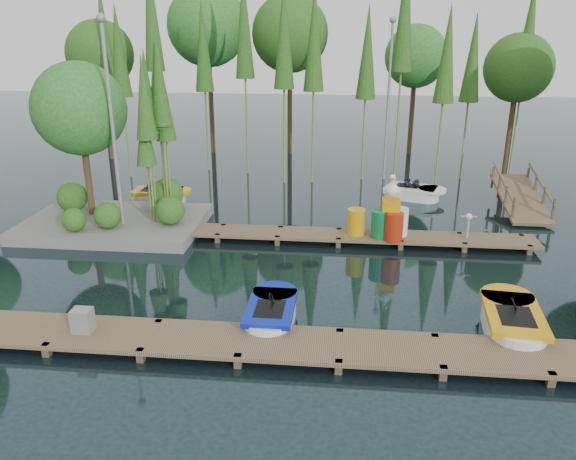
# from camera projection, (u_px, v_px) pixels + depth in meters

# --- Properties ---
(ground_plane) EXTENTS (90.00, 90.00, 0.00)m
(ground_plane) POSITION_uv_depth(u_px,v_px,m) (270.00, 269.00, 16.83)
(ground_plane) COLOR #1D3036
(near_dock) EXTENTS (18.00, 1.50, 0.50)m
(near_dock) POSITION_uv_depth(u_px,v_px,m) (243.00, 342.00, 12.55)
(near_dock) COLOR brown
(near_dock) RESTS_ON ground
(far_dock) EXTENTS (15.00, 1.20, 0.50)m
(far_dock) POSITION_uv_depth(u_px,v_px,m) (309.00, 234.00, 18.99)
(far_dock) COLOR brown
(far_dock) RESTS_ON ground
(island) EXTENTS (6.20, 4.20, 6.75)m
(island) POSITION_uv_depth(u_px,v_px,m) (101.00, 139.00, 19.41)
(island) COLOR slate
(island) RESTS_ON ground
(tree_screen) EXTENTS (34.42, 18.53, 10.31)m
(tree_screen) POSITION_uv_depth(u_px,v_px,m) (254.00, 44.00, 24.81)
(tree_screen) COLOR #48331E
(tree_screen) RESTS_ON ground
(lamp_island) EXTENTS (0.30, 0.30, 7.25)m
(lamp_island) POSITION_uv_depth(u_px,v_px,m) (111.00, 111.00, 18.22)
(lamp_island) COLOR gray
(lamp_island) RESTS_ON ground
(lamp_rear) EXTENTS (0.30, 0.30, 7.25)m
(lamp_rear) POSITION_uv_depth(u_px,v_px,m) (389.00, 87.00, 25.25)
(lamp_rear) COLOR gray
(lamp_rear) RESTS_ON ground
(ramp) EXTENTS (1.50, 3.94, 1.49)m
(ramp) POSITION_uv_depth(u_px,v_px,m) (521.00, 197.00, 21.84)
(ramp) COLOR brown
(ramp) RESTS_ON ground
(boat_blue) EXTENTS (1.15, 2.52, 0.85)m
(boat_blue) POSITION_uv_depth(u_px,v_px,m) (271.00, 315.00, 13.71)
(boat_blue) COLOR white
(boat_blue) RESTS_ON ground
(boat_yellow_near) EXTENTS (1.51, 2.92, 0.95)m
(boat_yellow_near) POSITION_uv_depth(u_px,v_px,m) (512.00, 323.00, 13.29)
(boat_yellow_near) COLOR white
(boat_yellow_near) RESTS_ON ground
(boat_yellow_far) EXTENTS (2.58, 1.27, 1.26)m
(boat_yellow_far) POSITION_uv_depth(u_px,v_px,m) (159.00, 196.00, 23.15)
(boat_yellow_far) COLOR white
(boat_yellow_far) RESTS_ON ground
(boat_white_far) EXTENTS (2.78, 1.90, 1.20)m
(boat_white_far) POSITION_uv_depth(u_px,v_px,m) (413.00, 192.00, 23.59)
(boat_white_far) COLOR white
(boat_white_far) RESTS_ON ground
(utility_cabinet) EXTENTS (0.45, 0.38, 0.55)m
(utility_cabinet) POSITION_uv_depth(u_px,v_px,m) (82.00, 320.00, 12.79)
(utility_cabinet) COLOR gray
(utility_cabinet) RESTS_ON near_dock
(yellow_barrel) EXTENTS (0.58, 0.58, 0.88)m
(yellow_barrel) POSITION_uv_depth(u_px,v_px,m) (356.00, 222.00, 18.66)
(yellow_barrel) COLOR orange
(yellow_barrel) RESTS_ON far_dock
(drum_cluster) EXTENTS (1.23, 1.13, 2.12)m
(drum_cluster) POSITION_uv_depth(u_px,v_px,m) (391.00, 219.00, 18.35)
(drum_cluster) COLOR #0C6C33
(drum_cluster) RESTS_ON far_dock
(seagull_post) EXTENTS (0.53, 0.29, 0.85)m
(seagull_post) POSITION_uv_depth(u_px,v_px,m) (468.00, 222.00, 18.27)
(seagull_post) COLOR gray
(seagull_post) RESTS_ON far_dock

